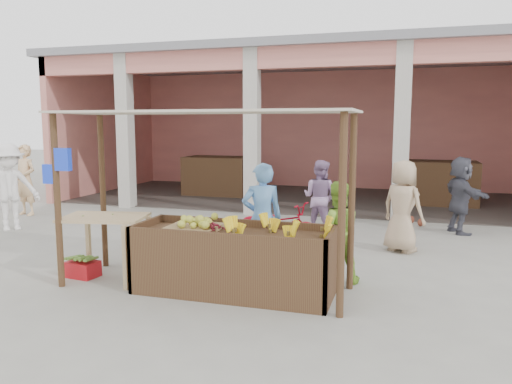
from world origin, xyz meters
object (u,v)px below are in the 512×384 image
(red_crate, at_px, (83,269))
(motorcycle, at_px, (279,225))
(vendor_blue, at_px, (262,215))
(fruit_stall, at_px, (234,263))
(side_table, at_px, (105,226))
(vendor_green, at_px, (336,229))

(red_crate, height_order, motorcycle, motorcycle)
(vendor_blue, distance_m, motorcycle, 1.51)
(fruit_stall, bearing_deg, motorcycle, 90.07)
(side_table, bearing_deg, vendor_green, 3.12)
(side_table, relative_size, red_crate, 2.88)
(side_table, bearing_deg, motorcycle, 39.21)
(side_table, bearing_deg, fruit_stall, -12.01)
(fruit_stall, height_order, vendor_green, vendor_green)
(red_crate, bearing_deg, fruit_stall, 7.31)
(motorcycle, bearing_deg, fruit_stall, -168.63)
(side_table, relative_size, vendor_green, 0.84)
(vendor_blue, xyz_separation_m, motorcycle, (-0.11, 1.44, -0.44))
(fruit_stall, height_order, side_table, side_table)
(vendor_green, bearing_deg, fruit_stall, 18.27)
(side_table, xyz_separation_m, motorcycle, (1.94, 2.39, -0.33))
(fruit_stall, bearing_deg, side_table, 179.70)
(vendor_blue, bearing_deg, red_crate, -2.40)
(vendor_green, relative_size, motorcycle, 0.88)
(motorcycle, bearing_deg, vendor_blue, -164.32)
(motorcycle, bearing_deg, side_table, 152.22)
(side_table, height_order, red_crate, side_table)
(motorcycle, bearing_deg, vendor_green, -130.39)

